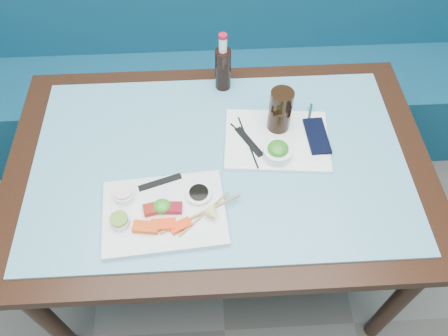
{
  "coord_description": "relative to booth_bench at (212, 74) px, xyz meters",
  "views": [
    {
      "loc": [
        -0.03,
        0.59,
        1.9
      ],
      "look_at": [
        0.01,
        1.38,
        0.8
      ],
      "focal_mm": 35.0,
      "sensor_mm": 36.0,
      "label": 1
    }
  ],
  "objects": [
    {
      "name": "navy_pouch",
      "position": [
        0.33,
        -0.77,
        0.4
      ],
      "size": [
        0.07,
        0.16,
        0.01
      ],
      "primitive_type": "cube",
      "rotation": [
        0.0,
        0.0,
        0.04
      ],
      "color": "black",
      "rests_on": "serving_tray"
    },
    {
      "name": "salmon_left",
      "position": [
        -0.22,
        -1.1,
        0.41
      ],
      "size": [
        0.08,
        0.05,
        0.02
      ],
      "primitive_type": "cube",
      "rotation": [
        0.0,
        0.0,
        -0.15
      ],
      "color": "#E74109",
      "rests_on": "sashimi_plate"
    },
    {
      "name": "ramekin_ginger",
      "position": [
        -0.29,
        -0.99,
        0.41
      ],
      "size": [
        0.07,
        0.07,
        0.03
      ],
      "primitive_type": "cylinder",
      "rotation": [
        0.0,
        0.0,
        0.18
      ],
      "color": "white",
      "rests_on": "sashimi_plate"
    },
    {
      "name": "cola_bottle_neck",
      "position": [
        0.03,
        -0.5,
        0.57
      ],
      "size": [
        0.04,
        0.04,
        0.06
      ],
      "primitive_type": "cylinder",
      "rotation": [
        0.0,
        0.0,
        0.32
      ],
      "color": "white",
      "rests_on": "cola_bottle_body"
    },
    {
      "name": "wooden_chopstick_b",
      "position": [
        -0.05,
        -1.06,
        0.41
      ],
      "size": [
        0.15,
        0.15,
        0.01
      ],
      "primitive_type": "cylinder",
      "rotation": [
        1.57,
        0.0,
        -0.81
      ],
      "color": "#A8894F",
      "rests_on": "sashimi_plate"
    },
    {
      "name": "glass_top",
      "position": [
        0.0,
        -0.84,
        0.38
      ],
      "size": [
        1.22,
        0.76,
        0.01
      ],
      "primitive_type": "cube",
      "color": "#5A9CB4",
      "rests_on": "dining_table"
    },
    {
      "name": "seaweed_bowl",
      "position": [
        0.19,
        -0.85,
        0.41
      ],
      "size": [
        0.11,
        0.11,
        0.04
      ],
      "primitive_type": "cylinder",
      "rotation": [
        0.0,
        0.0,
        0.18
      ],
      "color": "white",
      "rests_on": "serving_tray"
    },
    {
      "name": "cola_glass",
      "position": [
        0.21,
        -0.72,
        0.48
      ],
      "size": [
        0.1,
        0.1,
        0.16
      ],
      "primitive_type": "cylinder",
      "rotation": [
        0.0,
        0.0,
        -0.31
      ],
      "color": "black",
      "rests_on": "serving_tray"
    },
    {
      "name": "ginger_fill",
      "position": [
        -0.29,
        -0.99,
        0.43
      ],
      "size": [
        0.06,
        0.06,
        0.01
      ],
      "primitive_type": "cylinder",
      "rotation": [
        0.0,
        0.0,
        -0.12
      ],
      "color": "beige",
      "rests_on": "ramekin_ginger"
    },
    {
      "name": "sashimi_plate",
      "position": [
        -0.17,
        -1.04,
        0.39
      ],
      "size": [
        0.38,
        0.29,
        0.02
      ],
      "primitive_type": "cube",
      "rotation": [
        0.0,
        0.0,
        0.08
      ],
      "color": "white",
      "rests_on": "glass_top"
    },
    {
      "name": "blue_napkin",
      "position": [
        -0.22,
        -1.01,
        0.39
      ],
      "size": [
        0.22,
        0.22,
        0.01
      ],
      "primitive_type": "cube",
      "rotation": [
        0.0,
        0.0,
        0.39
      ],
      "color": "navy",
      "rests_on": "glass_top"
    },
    {
      "name": "lemon_wedge",
      "position": [
        -0.03,
        -1.07,
        0.42
      ],
      "size": [
        0.06,
        0.05,
        0.04
      ],
      "primitive_type": "cone",
      "rotation": [
        1.57,
        0.0,
        0.59
      ],
      "color": "#E6EB6F",
      "rests_on": "sashimi_plate"
    },
    {
      "name": "ramekin_wasabi",
      "position": [
        -0.3,
        -1.08,
        0.41
      ],
      "size": [
        0.07,
        0.07,
        0.02
      ],
      "primitive_type": "cylinder",
      "rotation": [
        0.0,
        0.0,
        -0.3
      ],
      "color": "white",
      "rests_on": "sashimi_plate"
    },
    {
      "name": "paper_placemat",
      "position": [
        0.2,
        -0.77,
        0.4
      ],
      "size": [
        0.3,
        0.21,
        0.0
      ],
      "primitive_type": "cube",
      "rotation": [
        0.0,
        0.0,
        0.0
      ],
      "color": "white",
      "rests_on": "serving_tray"
    },
    {
      "name": "tray_sleeve",
      "position": [
        0.1,
        -0.78,
        0.4
      ],
      "size": [
        0.09,
        0.14,
        0.0
      ],
      "primitive_type": "cube",
      "rotation": [
        0.0,
        0.0,
        0.51
      ],
      "color": "black",
      "rests_on": "serving_tray"
    },
    {
      "name": "booth_bench",
      "position": [
        0.0,
        0.0,
        0.0
      ],
      "size": [
        3.0,
        0.56,
        1.17
      ],
      "color": "navy",
      "rests_on": "ground"
    },
    {
      "name": "black_chopstick_a",
      "position": [
        0.1,
        -0.78,
        0.4
      ],
      "size": [
        0.05,
        0.22,
        0.01
      ],
      "primitive_type": "cylinder",
      "rotation": [
        1.57,
        0.0,
        0.21
      ],
      "color": "black",
      "rests_on": "serving_tray"
    },
    {
      "name": "cola_bottle_body",
      "position": [
        0.03,
        -0.5,
        0.47
      ],
      "size": [
        0.07,
        0.07,
        0.16
      ],
      "primitive_type": "cylinder",
      "rotation": [
        0.0,
        0.0,
        -0.38
      ],
      "color": "black",
      "rests_on": "glass_top"
    },
    {
      "name": "cola_bottle_cap",
      "position": [
        0.03,
        -0.5,
        0.61
      ],
      "size": [
        0.04,
        0.04,
        0.01
      ],
      "primitive_type": "cylinder",
      "rotation": [
        0.0,
        0.0,
        -0.32
      ],
      "color": "red",
      "rests_on": "cola_bottle_neck"
    },
    {
      "name": "salmon_mid",
      "position": [
        -0.17,
        -1.09,
        0.41
      ],
      "size": [
        0.07,
        0.04,
        0.02
      ],
      "primitive_type": "cube",
      "rotation": [
        0.0,
        0.0,
        0.02
      ],
      "color": "#FF370A",
      "rests_on": "sashimi_plate"
    },
    {
      "name": "wasabi_fill",
      "position": [
        -0.3,
        -1.08,
        0.43
      ],
      "size": [
        0.07,
        0.07,
        0.01
      ],
      "primitive_type": "cylinder",
      "rotation": [
        0.0,
        0.0,
        0.28
      ],
      "color": "olive",
      "rests_on": "ramekin_wasabi"
    },
    {
      "name": "serving_tray",
      "position": [
        0.2,
        -0.77,
        0.39
      ],
      "size": [
        0.37,
        0.29,
        0.01
      ],
      "primitive_type": "cube",
      "rotation": [
        0.0,
        0.0,
        -0.09
      ],
      "color": "white",
      "rests_on": "glass_top"
    },
    {
      "name": "salmon_right",
      "position": [
        -0.12,
        -1.1,
        0.41
      ],
      "size": [
        0.07,
        0.06,
        0.02
      ],
      "primitive_type": "cube",
      "rotation": [
        0.0,
        0.0,
        0.46
      ],
      "color": "#FF360A",
      "rests_on": "sashimi_plate"
    },
    {
      "name": "soy_fill",
      "position": [
        -0.07,
        -0.99,
        0.42
      ],
      "size": [
        0.08,
        0.08,
        0.01
      ],
      "primitive_type": "cylinder",
      "rotation": [
        0.0,
        0.0,
        -0.43
      ],
      "color": "black",
      "rests_on": "soy_dish"
    },
    {
      "name": "tuna_left",
      "position": [
        -0.2,
        -1.04,
        0.41
      ],
      "size": [
        0.07,
        0.05,
        0.02
      ],
      "primitive_type": "cube",
      "rotation": [
        0.0,
        0.0,
        0.21
      ],
      "color": "maroon",
      "rests_on": "sashimi_plate"
    },
    {
      "name": "black_chopstick_b",
      "position": [
        0.11,
        -0.78,
        0.4
      ],
      "size": [
        0.12,
        0.17,
        0.01
      ],
      "primitive_type": "cylinder",
      "rotation": [
        1.57,
        0.0,
        0.62
      ],
      "color": "black",
      "rests_on": "serving_tray"
    },
    {
      "name": "wooden_chopstick_a",
      "position": [
        -0.06,
        -1.06,
        0.41
      ],
      "size": [
        0.24,
        0.12,
        0.01
      ],
      "primitive_type": "cylinder",
      "rotation": [
        1.57,
        0.0,
        -1.11
      ],
      "color": "#A0764B",
      "rests_on": "sashimi_plate"
    },
    {
      "name": "seaweed_garnish",
      "position": [
        -0.18,
        -1.03,
        0.42
      ],
      "size": [
        0.07,
        0.06,
        0.03
      ],
      "primitive_type": "ellipsoid",
      "rotation": [
        0.0,
        0.0,
        0.3
      ],
      "color": "#309322",
      "rests_on": "sashimi_plate"
    },
    {
      "name": "tuna_right",
      "position": [
        -0.15,
        -1.04,
        0.41
      ],
      "size": [
        0.06,
        0.04,
        0.02
      ],
      "primitive_type": "cube",
      "rotation": [
        0.0,
        0.0,
        -0.06
      ],
      "color": "maroon",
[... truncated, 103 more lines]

